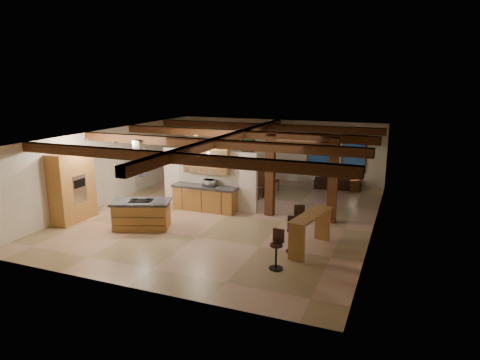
% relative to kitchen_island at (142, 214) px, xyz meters
% --- Properties ---
extents(ground, '(12.00, 12.00, 0.00)m').
position_rel_kitchen_island_xyz_m(ground, '(2.08, 2.36, -0.47)').
color(ground, tan).
rests_on(ground, ground).
extents(room_walls, '(12.00, 12.00, 12.00)m').
position_rel_kitchen_island_xyz_m(room_walls, '(2.08, 2.36, 1.31)').
color(room_walls, beige).
rests_on(room_walls, ground).
extents(ceiling_beams, '(10.00, 12.00, 0.28)m').
position_rel_kitchen_island_xyz_m(ceiling_beams, '(2.08, 2.36, 2.29)').
color(ceiling_beams, '#3E200F').
rests_on(ceiling_beams, room_walls).
extents(timber_posts, '(2.50, 0.30, 2.90)m').
position_rel_kitchen_island_xyz_m(timber_posts, '(4.58, 2.86, 1.30)').
color(timber_posts, '#3E200F').
rests_on(timber_posts, ground).
extents(partition_wall, '(3.80, 0.18, 2.20)m').
position_rel_kitchen_island_xyz_m(partition_wall, '(1.08, 2.86, 0.63)').
color(partition_wall, beige).
rests_on(partition_wall, ground).
extents(pantry_cabinet, '(0.67, 1.60, 2.40)m').
position_rel_kitchen_island_xyz_m(pantry_cabinet, '(-2.59, -0.24, 0.73)').
color(pantry_cabinet, '#AA8137').
rests_on(pantry_cabinet, ground).
extents(back_counter, '(2.50, 0.66, 0.94)m').
position_rel_kitchen_island_xyz_m(back_counter, '(1.08, 2.47, 0.01)').
color(back_counter, '#AA8137').
rests_on(back_counter, ground).
extents(upper_display_cabinet, '(1.80, 0.36, 0.95)m').
position_rel_kitchen_island_xyz_m(upper_display_cabinet, '(1.08, 2.68, 1.38)').
color(upper_display_cabinet, '#AA8137').
rests_on(upper_display_cabinet, partition_wall).
extents(range_hood, '(1.10, 1.10, 1.40)m').
position_rel_kitchen_island_xyz_m(range_hood, '(-0.00, -0.00, 1.32)').
color(range_hood, silver).
rests_on(range_hood, room_walls).
extents(back_windows, '(2.70, 0.07, 1.70)m').
position_rel_kitchen_island_xyz_m(back_windows, '(4.88, 8.30, 1.03)').
color(back_windows, '#3E200F').
rests_on(back_windows, room_walls).
extents(framed_art, '(0.65, 0.05, 0.85)m').
position_rel_kitchen_island_xyz_m(framed_art, '(0.58, 8.30, 1.23)').
color(framed_art, '#3E200F').
rests_on(framed_art, room_walls).
extents(recessed_cans, '(3.16, 2.46, 0.03)m').
position_rel_kitchen_island_xyz_m(recessed_cans, '(-0.45, 0.43, 2.40)').
color(recessed_cans, silver).
rests_on(recessed_cans, room_walls).
extents(kitchen_island, '(2.10, 1.60, 0.93)m').
position_rel_kitchen_island_xyz_m(kitchen_island, '(0.00, 0.00, 0.00)').
color(kitchen_island, '#AA8137').
rests_on(kitchen_island, ground).
extents(dining_table, '(1.91, 1.24, 0.63)m').
position_rel_kitchen_island_xyz_m(dining_table, '(1.76, 5.52, -0.15)').
color(dining_table, '#37160D').
rests_on(dining_table, ground).
extents(sofa, '(2.13, 1.06, 0.59)m').
position_rel_kitchen_island_xyz_m(sofa, '(5.11, 7.66, -0.17)').
color(sofa, black).
rests_on(sofa, ground).
extents(microwave, '(0.49, 0.36, 0.25)m').
position_rel_kitchen_island_xyz_m(microwave, '(1.27, 2.47, 0.60)').
color(microwave, silver).
rests_on(microwave, back_counter).
extents(bar_counter, '(0.88, 2.08, 1.06)m').
position_rel_kitchen_island_xyz_m(bar_counter, '(5.55, 0.22, 0.25)').
color(bar_counter, '#AA8137').
rests_on(bar_counter, ground).
extents(side_table, '(0.51, 0.51, 0.52)m').
position_rel_kitchen_island_xyz_m(side_table, '(5.87, 7.42, -0.21)').
color(side_table, '#3E200F').
rests_on(side_table, ground).
extents(table_lamp, '(0.28, 0.28, 0.33)m').
position_rel_kitchen_island_xyz_m(table_lamp, '(5.87, 7.42, 0.28)').
color(table_lamp, black).
rests_on(table_lamp, side_table).
extents(bar_stool_a, '(0.36, 0.36, 1.04)m').
position_rel_kitchen_island_xyz_m(bar_stool_a, '(5.03, -1.35, 0.06)').
color(bar_stool_a, black).
rests_on(bar_stool_a, ground).
extents(bar_stool_b, '(0.36, 0.38, 1.01)m').
position_rel_kitchen_island_xyz_m(bar_stool_b, '(5.11, -0.10, 0.05)').
color(bar_stool_b, black).
rests_on(bar_stool_b, ground).
extents(bar_stool_c, '(0.38, 0.39, 1.07)m').
position_rel_kitchen_island_xyz_m(bar_stool_c, '(5.06, 0.81, 0.08)').
color(bar_stool_c, black).
rests_on(bar_stool_c, ground).
extents(dining_chairs, '(2.12, 2.12, 1.20)m').
position_rel_kitchen_island_xyz_m(dining_chairs, '(1.76, 5.52, 0.14)').
color(dining_chairs, '#3E200F').
rests_on(dining_chairs, ground).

